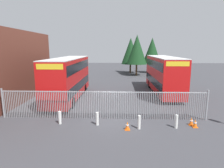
{
  "coord_description": "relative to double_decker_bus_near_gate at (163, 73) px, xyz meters",
  "views": [
    {
      "loc": [
        0.66,
        -13.92,
        5.39
      ],
      "look_at": [
        0.0,
        4.0,
        2.0
      ],
      "focal_mm": 30.22,
      "sensor_mm": 36.0,
      "label": 1
    }
  ],
  "objects": [
    {
      "name": "ground_plane",
      "position": [
        -6.06,
        -0.99,
        -2.42
      ],
      "size": [
        100.0,
        100.0,
        0.0
      ],
      "primitive_type": "plane",
      "color": "#3D3D42"
    },
    {
      "name": "tree_mid_row",
      "position": [
        -2.83,
        19.44,
        2.41
      ],
      "size": [
        4.01,
        4.01,
        7.71
      ],
      "color": "#4C3823",
      "rests_on": "ground"
    },
    {
      "name": "double_decker_bus_behind_fence_left",
      "position": [
        -10.78,
        -3.1,
        0.0
      ],
      "size": [
        2.54,
        10.81,
        4.42
      ],
      "color": "red",
      "rests_on": "ground"
    },
    {
      "name": "traffic_cone_mid_forecourt",
      "position": [
        -0.09,
        -10.4,
        -2.13
      ],
      "size": [
        0.34,
        0.34,
        0.59
      ],
      "color": "orange",
      "rests_on": "ground"
    },
    {
      "name": "bollard_near_right",
      "position": [
        -4.01,
        -10.81,
        -1.95
      ],
      "size": [
        0.2,
        0.2,
        0.95
      ],
      "primitive_type": "cylinder",
      "color": "silver",
      "rests_on": "ground"
    },
    {
      "name": "tree_tall_back",
      "position": [
        1.9,
        19.6,
        2.57
      ],
      "size": [
        3.83,
        3.83,
        7.74
      ],
      "color": "#4C3823",
      "rests_on": "ground"
    },
    {
      "name": "tree_short_side",
      "position": [
        -1.86,
        15.09,
        2.74
      ],
      "size": [
        4.01,
        4.01,
        8.04
      ],
      "color": "#4C3823",
      "rests_on": "ground"
    },
    {
      "name": "bollard_far_right",
      "position": [
        -1.44,
        -10.58,
        -1.95
      ],
      "size": [
        0.2,
        0.2,
        0.95
      ],
      "primitive_type": "cylinder",
      "color": "silver",
      "rests_on": "ground"
    },
    {
      "name": "palisade_fence",
      "position": [
        -6.61,
        -8.99,
        -1.24
      ],
      "size": [
        15.89,
        0.14,
        2.35
      ],
      "color": "gray",
      "rests_on": "ground"
    },
    {
      "name": "traffic_cone_near_kerb",
      "position": [
        -4.81,
        -11.0,
        -2.13
      ],
      "size": [
        0.34,
        0.34,
        0.59
      ],
      "color": "orange",
      "rests_on": "ground"
    },
    {
      "name": "traffic_cone_by_gate",
      "position": [
        -0.21,
        -10.03,
        -2.13
      ],
      "size": [
        0.34,
        0.34,
        0.59
      ],
      "color": "orange",
      "rests_on": "ground"
    },
    {
      "name": "bollard_center_front",
      "position": [
        -6.91,
        -10.26,
        -1.95
      ],
      "size": [
        0.2,
        0.2,
        0.95
      ],
      "primitive_type": "cylinder",
      "color": "silver",
      "rests_on": "ground"
    },
    {
      "name": "bollard_near_left",
      "position": [
        -9.65,
        -10.13,
        -1.95
      ],
      "size": [
        0.2,
        0.2,
        0.95
      ],
      "primitive_type": "cylinder",
      "color": "silver",
      "rests_on": "ground"
    },
    {
      "name": "double_decker_bus_near_gate",
      "position": [
        0.0,
        0.0,
        0.0
      ],
      "size": [
        2.54,
        10.81,
        4.42
      ],
      "color": "red",
      "rests_on": "ground"
    }
  ]
}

